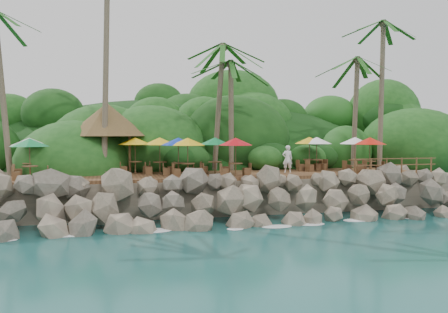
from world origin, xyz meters
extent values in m
plane|color=#19514F|center=(0.00, 0.00, 0.00)|extent=(140.00, 140.00, 0.00)
cube|color=gray|center=(0.00, 16.00, 1.05)|extent=(32.00, 25.20, 2.10)
ellipsoid|color=#143811|center=(0.00, 23.50, 0.00)|extent=(44.80, 28.00, 15.40)
cube|color=brown|center=(0.00, 6.00, 2.20)|extent=(26.00, 5.00, 0.20)
ellipsoid|color=white|center=(-12.00, 0.30, 0.03)|extent=(1.20, 0.80, 0.06)
ellipsoid|color=white|center=(-9.00, 0.30, 0.03)|extent=(1.20, 0.80, 0.06)
ellipsoid|color=white|center=(-6.00, 0.30, 0.03)|extent=(1.20, 0.80, 0.06)
ellipsoid|color=white|center=(-3.00, 0.30, 0.03)|extent=(1.20, 0.80, 0.06)
ellipsoid|color=white|center=(0.00, 0.30, 0.03)|extent=(1.20, 0.80, 0.06)
ellipsoid|color=white|center=(3.00, 0.30, 0.03)|extent=(1.20, 0.80, 0.06)
ellipsoid|color=white|center=(6.00, 0.30, 0.03)|extent=(1.20, 0.80, 0.06)
ellipsoid|color=white|center=(9.00, 0.30, 0.03)|extent=(1.20, 0.80, 0.06)
ellipsoid|color=white|center=(12.00, 0.30, 0.03)|extent=(1.20, 0.80, 0.06)
cylinder|color=brown|center=(-13.47, 8.40, 7.38)|extent=(1.38, 1.41, 10.13)
ellipsoid|color=#23601E|center=(-13.47, 8.40, 12.47)|extent=(6.00, 6.00, 2.40)
cylinder|color=brown|center=(-7.26, 8.30, 9.06)|extent=(0.75, 3.32, 13.28)
cylinder|color=brown|center=(0.34, 8.96, 6.64)|extent=(0.95, 1.20, 8.67)
ellipsoid|color=#23601E|center=(0.34, 8.96, 10.98)|extent=(6.00, 6.00, 2.40)
cylinder|color=brown|center=(1.16, 8.68, 6.07)|extent=(0.60, 0.61, 7.54)
ellipsoid|color=#23601E|center=(1.16, 8.68, 9.84)|extent=(6.00, 6.00, 2.40)
cylinder|color=brown|center=(12.46, 8.07, 7.75)|extent=(1.17, 1.37, 10.88)
ellipsoid|color=#23601E|center=(12.46, 8.07, 13.20)|extent=(6.00, 6.00, 2.40)
cylinder|color=brown|center=(10.80, 8.87, 6.37)|extent=(0.39, 0.80, 8.15)
ellipsoid|color=#23601E|center=(10.80, 8.87, 10.45)|extent=(6.00, 6.00, 2.40)
cylinder|color=brown|center=(-8.62, 7.84, 3.50)|extent=(0.16, 0.16, 2.40)
cylinder|color=brown|center=(-5.82, 7.84, 3.50)|extent=(0.16, 0.16, 2.40)
cylinder|color=brown|center=(-8.62, 10.64, 3.50)|extent=(0.16, 0.16, 2.40)
cylinder|color=brown|center=(-5.82, 10.64, 3.50)|extent=(0.16, 0.16, 2.40)
cone|color=brown|center=(-7.22, 9.24, 5.80)|extent=(5.28, 5.28, 2.20)
cylinder|color=brown|center=(-2.50, 4.99, 2.68)|extent=(0.08, 0.08, 0.75)
cylinder|color=brown|center=(-2.50, 4.99, 3.06)|extent=(0.85, 0.85, 0.05)
cylinder|color=brown|center=(-2.50, 4.99, 3.42)|extent=(0.05, 0.05, 2.24)
cone|color=gold|center=(-2.50, 4.99, 4.39)|extent=(2.14, 2.14, 0.46)
cube|color=brown|center=(-3.21, 4.92, 2.53)|extent=(0.47, 0.47, 0.47)
cube|color=brown|center=(-1.79, 5.06, 2.53)|extent=(0.47, 0.47, 0.47)
cylinder|color=brown|center=(6.32, 7.04, 2.68)|extent=(0.08, 0.08, 0.75)
cylinder|color=brown|center=(6.32, 7.04, 3.06)|extent=(0.85, 0.85, 0.05)
cylinder|color=brown|center=(6.32, 7.04, 3.42)|extent=(0.05, 0.05, 2.24)
cone|color=gold|center=(6.32, 7.04, 4.39)|extent=(2.14, 2.14, 0.46)
cube|color=brown|center=(5.61, 6.92, 2.53)|extent=(0.49, 0.49, 0.47)
cube|color=brown|center=(7.02, 7.15, 2.53)|extent=(0.49, 0.49, 0.47)
cylinder|color=brown|center=(9.02, 5.65, 2.68)|extent=(0.08, 0.08, 0.75)
cylinder|color=brown|center=(9.02, 5.65, 3.06)|extent=(0.85, 0.85, 0.05)
cylinder|color=brown|center=(9.02, 5.65, 3.42)|extent=(0.05, 0.05, 2.24)
cone|color=white|center=(9.02, 5.65, 4.39)|extent=(2.14, 2.14, 0.46)
cube|color=brown|center=(8.33, 5.45, 2.53)|extent=(0.53, 0.53, 0.47)
cube|color=brown|center=(9.70, 5.86, 2.53)|extent=(0.53, 0.53, 0.47)
cylinder|color=brown|center=(-11.80, 7.28, 2.68)|extent=(0.08, 0.08, 0.75)
cylinder|color=brown|center=(-11.80, 7.28, 3.06)|extent=(0.85, 0.85, 0.05)
cylinder|color=brown|center=(-11.80, 7.28, 3.42)|extent=(0.05, 0.05, 2.24)
cone|color=silver|center=(-11.80, 7.28, 4.39)|extent=(2.14, 2.14, 0.46)
cube|color=brown|center=(-12.45, 6.98, 2.53)|extent=(0.57, 0.57, 0.47)
cube|color=brown|center=(-11.15, 7.58, 2.53)|extent=(0.57, 0.57, 0.47)
cylinder|color=brown|center=(0.34, 4.40, 2.68)|extent=(0.08, 0.08, 0.75)
cylinder|color=brown|center=(0.34, 4.40, 3.06)|extent=(0.85, 0.85, 0.05)
cylinder|color=brown|center=(0.34, 4.40, 3.42)|extent=(0.05, 0.05, 2.24)
cone|color=#BA0B14|center=(0.34, 4.40, 4.39)|extent=(2.14, 2.14, 0.46)
cube|color=brown|center=(-0.37, 4.37, 2.53)|extent=(0.44, 0.44, 0.47)
cube|color=brown|center=(1.05, 4.43, 2.53)|extent=(0.44, 0.44, 0.47)
cylinder|color=brown|center=(9.39, 4.40, 2.68)|extent=(0.08, 0.08, 0.75)
cylinder|color=brown|center=(9.39, 4.40, 3.06)|extent=(0.85, 0.85, 0.05)
cylinder|color=brown|center=(9.39, 4.40, 3.42)|extent=(0.05, 0.05, 2.24)
cone|color=red|center=(9.39, 4.40, 4.39)|extent=(2.14, 2.14, 0.46)
cube|color=brown|center=(8.68, 4.49, 2.53)|extent=(0.48, 0.48, 0.47)
cube|color=brown|center=(10.09, 4.31, 2.53)|extent=(0.48, 0.48, 0.47)
cylinder|color=brown|center=(6.71, 6.70, 2.68)|extent=(0.08, 0.08, 0.75)
cylinder|color=brown|center=(6.71, 6.70, 3.06)|extent=(0.85, 0.85, 0.05)
cylinder|color=brown|center=(6.71, 6.70, 3.42)|extent=(0.05, 0.05, 2.24)
cone|color=white|center=(6.71, 6.70, 4.39)|extent=(2.14, 2.14, 0.46)
cube|color=brown|center=(6.06, 6.40, 2.53)|extent=(0.57, 0.57, 0.47)
cube|color=brown|center=(7.35, 6.99, 2.53)|extent=(0.57, 0.57, 0.47)
cylinder|color=brown|center=(-2.98, 5.59, 2.68)|extent=(0.08, 0.08, 0.75)
cylinder|color=brown|center=(-2.98, 5.59, 3.06)|extent=(0.85, 0.85, 0.05)
cylinder|color=brown|center=(-2.98, 5.59, 3.42)|extent=(0.05, 0.05, 2.24)
cone|color=#0D2CAE|center=(-2.98, 5.59, 4.39)|extent=(2.14, 2.14, 0.46)
cube|color=brown|center=(-3.69, 5.69, 2.53)|extent=(0.49, 0.49, 0.47)
cube|color=brown|center=(-2.28, 5.48, 2.53)|extent=(0.49, 0.49, 0.47)
cylinder|color=brown|center=(-0.56, 6.11, 2.68)|extent=(0.08, 0.08, 0.75)
cylinder|color=brown|center=(-0.56, 6.11, 3.06)|extent=(0.85, 0.85, 0.05)
cylinder|color=brown|center=(-0.56, 6.11, 3.42)|extent=(0.05, 0.05, 2.24)
cone|color=#0C7237|center=(-0.56, 6.11, 4.39)|extent=(2.14, 2.14, 0.46)
cube|color=brown|center=(-1.22, 6.39, 2.53)|extent=(0.56, 0.56, 0.47)
cube|color=brown|center=(0.09, 5.83, 2.53)|extent=(0.56, 0.56, 0.47)
cylinder|color=brown|center=(-5.50, 7.54, 2.68)|extent=(0.08, 0.08, 0.75)
cylinder|color=brown|center=(-5.50, 7.54, 3.06)|extent=(0.85, 0.85, 0.05)
cylinder|color=brown|center=(-5.50, 7.54, 3.42)|extent=(0.05, 0.05, 2.24)
cone|color=yellow|center=(-5.50, 7.54, 4.39)|extent=(2.14, 2.14, 0.46)
cube|color=brown|center=(-6.20, 7.66, 2.53)|extent=(0.49, 0.49, 0.47)
cube|color=brown|center=(-4.79, 7.42, 2.53)|extent=(0.49, 0.49, 0.47)
cylinder|color=brown|center=(-11.41, 4.80, 2.68)|extent=(0.08, 0.08, 0.75)
cylinder|color=brown|center=(-11.41, 4.80, 3.06)|extent=(0.85, 0.85, 0.05)
cylinder|color=brown|center=(-11.41, 4.80, 3.42)|extent=(0.05, 0.05, 2.24)
cone|color=#0D7B3B|center=(-11.41, 4.80, 4.39)|extent=(2.14, 2.14, 0.46)
cube|color=brown|center=(-12.11, 4.67, 2.53)|extent=(0.50, 0.50, 0.47)
cube|color=brown|center=(-10.70, 4.92, 2.53)|extent=(0.50, 0.50, 0.47)
cylinder|color=brown|center=(-3.99, 6.79, 2.68)|extent=(0.08, 0.08, 0.75)
cylinder|color=brown|center=(-3.99, 6.79, 3.06)|extent=(0.85, 0.85, 0.05)
cylinder|color=brown|center=(-3.99, 6.79, 3.42)|extent=(0.05, 0.05, 2.24)
cone|color=gold|center=(-3.99, 6.79, 4.39)|extent=(2.14, 2.14, 0.46)
cube|color=brown|center=(-4.70, 6.77, 2.53)|extent=(0.44, 0.44, 0.47)
cube|color=brown|center=(-3.28, 6.81, 2.53)|extent=(0.44, 0.44, 0.47)
cylinder|color=brown|center=(7.95, 3.65, 2.80)|extent=(0.10, 0.10, 1.00)
cylinder|color=brown|center=(9.05, 3.65, 2.80)|extent=(0.10, 0.10, 1.00)
cylinder|color=brown|center=(10.15, 3.65, 2.80)|extent=(0.10, 0.10, 1.00)
cylinder|color=brown|center=(11.25, 3.65, 2.80)|extent=(0.10, 0.10, 1.00)
cylinder|color=brown|center=(12.35, 3.65, 2.80)|extent=(0.10, 0.10, 1.00)
cylinder|color=brown|center=(13.45, 3.65, 2.80)|extent=(0.10, 0.10, 1.00)
cube|color=brown|center=(10.70, 3.65, 3.25)|extent=(6.10, 0.06, 0.06)
cube|color=brown|center=(10.70, 3.65, 2.85)|extent=(6.10, 0.06, 0.06)
imported|color=white|center=(4.21, 5.74, 3.20)|extent=(0.72, 0.54, 1.80)
camera|label=1|loc=(-7.07, -23.17, 4.97)|focal=37.86mm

